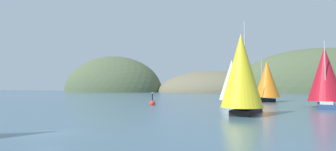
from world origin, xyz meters
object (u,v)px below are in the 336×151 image
Objects in this scene: sailboat_white_mainsail at (232,81)px; channel_buoy at (152,103)px; sailboat_yellow_sail at (242,73)px; sailboat_crimson_sail at (325,76)px; sailboat_orange_sail at (266,80)px.

channel_buoy is at bearing -158.23° from sailboat_white_mainsail.
sailboat_yellow_sail is 22.12m from channel_buoy.
sailboat_white_mainsail is at bearing 159.97° from sailboat_crimson_sail.
sailboat_crimson_sail is at bearing -63.59° from sailboat_orange_sail.
sailboat_yellow_sail is at bearing -132.42° from sailboat_crimson_sail.
sailboat_crimson_sail is 15.88m from sailboat_white_mainsail.
sailboat_crimson_sail is 1.06× the size of sailboat_white_mainsail.
sailboat_yellow_sail reaches higher than sailboat_crimson_sail.
sailboat_white_mainsail is 16.43m from channel_buoy.
sailboat_yellow_sail is at bearing -44.25° from channel_buoy.
channel_buoy is (-15.47, 15.07, -4.78)m from sailboat_yellow_sail.
sailboat_orange_sail is at bearing 76.99° from sailboat_yellow_sail.
sailboat_white_mainsail is (-7.66, -9.14, -0.27)m from sailboat_orange_sail.
sailboat_crimson_sail is 30.07m from channel_buoy.
sailboat_crimson_sail reaches higher than sailboat_white_mainsail.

